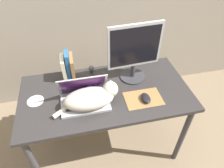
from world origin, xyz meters
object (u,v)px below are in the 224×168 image
external_monitor (135,51)px  computer_mouse (146,98)px  laptop (84,97)px  book_row (68,67)px  webcam (91,69)px  cd_disc (35,101)px  cat (92,98)px

external_monitor → computer_mouse: (0.02, -0.27, -0.23)m
laptop → book_row: bearing=106.4°
webcam → cd_disc: webcam is taller
laptop → cd_disc: (-0.35, 0.08, -0.04)m
cat → external_monitor: (0.37, 0.24, 0.18)m
cd_disc → book_row: bearing=39.9°
laptop → cat: bearing=-44.6°
laptop → computer_mouse: size_ratio=3.23×
cd_disc → webcam: bearing=27.8°
webcam → cd_disc: (-0.45, -0.24, -0.04)m
external_monitor → computer_mouse: 0.36m
cat → cd_disc: size_ratio=3.94×
laptop → computer_mouse: 0.44m
external_monitor → webcam: bearing=158.6°
external_monitor → laptop: bearing=-155.5°
external_monitor → computer_mouse: external_monitor is taller
laptop → book_row: size_ratio=1.46×
cat → webcam: size_ratio=6.56×
computer_mouse → book_row: size_ratio=0.45×
computer_mouse → webcam: (-0.34, 0.40, 0.03)m
cd_disc → laptop: bearing=-12.8°
laptop → external_monitor: 0.50m
cat → external_monitor: bearing=32.6°
cat → webcam: 0.37m
cat → cd_disc: 0.43m
external_monitor → cd_disc: 0.82m
computer_mouse → book_row: 0.65m
laptop → webcam: (0.09, 0.32, 0.00)m
external_monitor → cd_disc: bearing=-171.9°
external_monitor → cd_disc: size_ratio=3.90×
external_monitor → computer_mouse: size_ratio=4.42×
webcam → book_row: bearing=-175.3°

